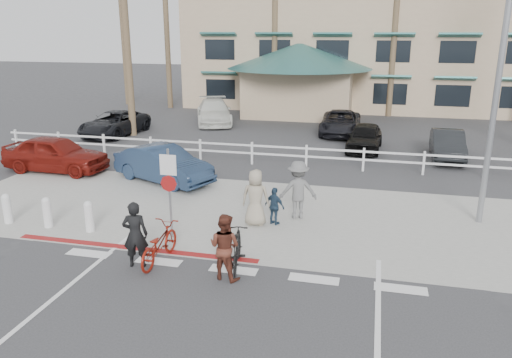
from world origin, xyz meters
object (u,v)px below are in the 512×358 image
(sign_post, at_px, (170,189))
(car_red_compact, at_px, (56,154))
(bike_black, at_px, (237,249))
(car_white_sedan, at_px, (163,164))
(bike_red, at_px, (159,244))

(sign_post, xyz_separation_m, car_red_compact, (-7.39, 5.30, -0.70))
(bike_black, height_order, car_white_sedan, car_white_sedan)
(sign_post, height_order, bike_red, sign_post)
(bike_black, xyz_separation_m, car_red_compact, (-9.73, 6.69, 0.25))
(sign_post, bearing_deg, car_white_sedan, 115.93)
(sign_post, xyz_separation_m, car_white_sedan, (-2.42, 4.97, -0.75))
(sign_post, height_order, bike_black, sign_post)
(bike_red, xyz_separation_m, car_white_sedan, (-2.74, 6.54, 0.21))
(bike_red, distance_m, car_white_sedan, 7.10)
(sign_post, relative_size, car_white_sedan, 0.68)
(sign_post, height_order, car_red_compact, sign_post)
(car_white_sedan, height_order, car_red_compact, car_red_compact)
(car_white_sedan, bearing_deg, bike_red, -134.03)
(bike_black, distance_m, car_white_sedan, 7.95)
(bike_red, relative_size, car_white_sedan, 0.44)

